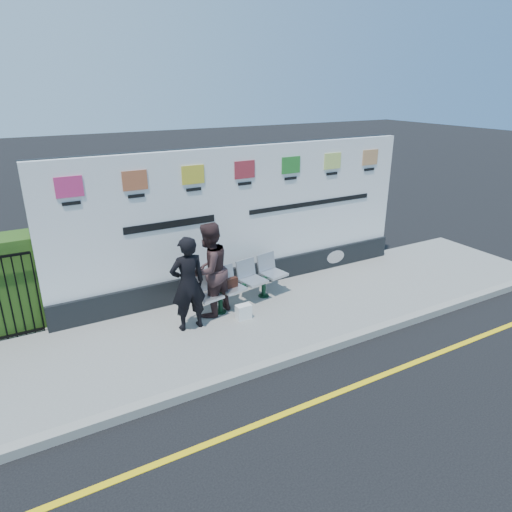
{
  "coord_description": "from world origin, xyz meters",
  "views": [
    {
      "loc": [
        -3.74,
        -4.26,
        4.28
      ],
      "look_at": [
        0.16,
        2.69,
        1.25
      ],
      "focal_mm": 32.0,
      "sensor_mm": 36.0,
      "label": 1
    }
  ],
  "objects_px": {
    "billboard": "(243,229)",
    "bench": "(243,294)",
    "woman_right": "(209,270)",
    "woman_left": "(188,284)"
  },
  "relations": [
    {
      "from": "billboard",
      "to": "bench",
      "type": "bearing_deg",
      "value": -119.22
    },
    {
      "from": "bench",
      "to": "woman_left",
      "type": "bearing_deg",
      "value": -174.52
    },
    {
      "from": "bench",
      "to": "woman_left",
      "type": "height_order",
      "value": "woman_left"
    },
    {
      "from": "bench",
      "to": "woman_left",
      "type": "relative_size",
      "value": 1.21
    },
    {
      "from": "billboard",
      "to": "woman_left",
      "type": "relative_size",
      "value": 4.59
    },
    {
      "from": "billboard",
      "to": "woman_right",
      "type": "xyz_separation_m",
      "value": [
        -1.17,
        -0.85,
        -0.39
      ]
    },
    {
      "from": "billboard",
      "to": "bench",
      "type": "relative_size",
      "value": 3.79
    },
    {
      "from": "bench",
      "to": "woman_right",
      "type": "bearing_deg",
      "value": 173.37
    },
    {
      "from": "woman_left",
      "to": "bench",
      "type": "bearing_deg",
      "value": -163.21
    },
    {
      "from": "bench",
      "to": "woman_right",
      "type": "xyz_separation_m",
      "value": [
        -0.73,
        -0.05,
        0.68
      ]
    }
  ]
}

